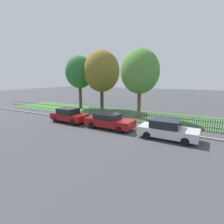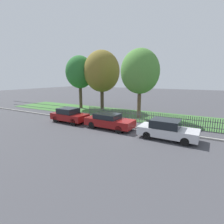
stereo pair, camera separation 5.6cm
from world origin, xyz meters
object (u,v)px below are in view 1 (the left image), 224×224
(parked_car_navy_estate, at_px, (167,129))
(covered_motorcycle, at_px, (104,116))
(parked_car_black_saloon, at_px, (109,121))
(tree_nearest_kerb, at_px, (80,72))
(parked_car_silver_hatchback, at_px, (69,115))
(tree_mid_park, at_px, (140,72))
(tree_behind_motorcycle, at_px, (102,71))

(parked_car_navy_estate, distance_m, covered_motorcycle, 7.03)
(parked_car_black_saloon, distance_m, covered_motorcycle, 2.50)
(tree_nearest_kerb, bearing_deg, parked_car_silver_hatchback, -58.60)
(parked_car_black_saloon, xyz_separation_m, tree_mid_park, (0.83, 5.16, 4.37))
(tree_nearest_kerb, bearing_deg, covered_motorcycle, -36.07)
(parked_car_navy_estate, relative_size, tree_mid_park, 0.56)
(parked_car_black_saloon, relative_size, parked_car_navy_estate, 1.05)
(tree_nearest_kerb, relative_size, tree_behind_motorcycle, 0.93)
(parked_car_navy_estate, relative_size, covered_motorcycle, 2.02)
(parked_car_silver_hatchback, xyz_separation_m, parked_car_navy_estate, (9.66, -0.27, -0.02))
(parked_car_silver_hatchback, xyz_separation_m, tree_mid_park, (5.45, 5.16, 4.33))
(parked_car_black_saloon, height_order, tree_mid_park, tree_mid_park)
(covered_motorcycle, bearing_deg, parked_car_black_saloon, -52.73)
(parked_car_navy_estate, xyz_separation_m, tree_behind_motorcycle, (-10.79, 8.21, 4.57))
(covered_motorcycle, bearing_deg, tree_behind_motorcycle, 119.57)
(parked_car_navy_estate, xyz_separation_m, covered_motorcycle, (-6.70, 2.13, -0.08))
(parked_car_silver_hatchback, bearing_deg, parked_car_black_saloon, 1.41)
(parked_car_silver_hatchback, relative_size, parked_car_black_saloon, 0.86)
(covered_motorcycle, height_order, tree_behind_motorcycle, tree_behind_motorcycle)
(tree_mid_park, bearing_deg, tree_nearest_kerb, 168.11)
(parked_car_black_saloon, height_order, covered_motorcycle, parked_car_black_saloon)
(parked_car_navy_estate, distance_m, tree_behind_motorcycle, 14.31)
(parked_car_silver_hatchback, relative_size, parked_car_navy_estate, 0.90)
(parked_car_silver_hatchback, xyz_separation_m, tree_behind_motorcycle, (-1.13, 7.94, 4.55))
(parked_car_black_saloon, relative_size, tree_mid_park, 0.59)
(parked_car_silver_hatchback, height_order, parked_car_navy_estate, parked_car_navy_estate)
(parked_car_silver_hatchback, bearing_deg, tree_behind_motorcycle, 99.58)
(tree_mid_park, bearing_deg, parked_car_navy_estate, -52.19)
(tree_behind_motorcycle, bearing_deg, tree_nearest_kerb, -167.77)
(tree_mid_park, bearing_deg, parked_car_black_saloon, -99.15)
(parked_car_navy_estate, bearing_deg, tree_nearest_kerb, 153.14)
(parked_car_navy_estate, relative_size, tree_nearest_kerb, 0.56)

